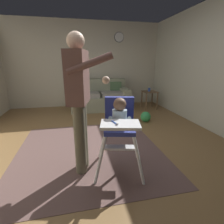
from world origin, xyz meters
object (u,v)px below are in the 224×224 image
(side_table, at_px, (150,96))
(sippy_cup, at_px, (149,90))
(high_chair, at_px, (119,121))
(toy_ball, at_px, (146,117))
(adult_standing, at_px, (79,99))
(wall_clock, at_px, (119,37))
(couch, at_px, (100,98))

(side_table, height_order, sippy_cup, sippy_cup)
(high_chair, relative_size, toy_ball, 4.01)
(high_chair, height_order, adult_standing, adult_standing)
(sippy_cup, distance_m, wall_clock, 1.84)
(couch, bearing_deg, adult_standing, -12.31)
(adult_standing, xyz_separation_m, sippy_cup, (2.06, 2.60, -0.37))
(high_chair, height_order, sippy_cup, high_chair)
(toy_ball, relative_size, wall_clock, 0.82)
(wall_clock, bearing_deg, toy_ball, -84.33)
(couch, bearing_deg, wall_clock, 124.32)
(high_chair, xyz_separation_m, wall_clock, (0.88, 3.50, 1.40))
(side_table, relative_size, sippy_cup, 5.20)
(couch, relative_size, adult_standing, 1.01)
(adult_standing, distance_m, side_table, 3.38)
(side_table, bearing_deg, couch, 167.86)
(sippy_cup, bearing_deg, adult_standing, -128.36)
(couch, distance_m, side_table, 1.48)
(couch, xyz_separation_m, wall_clock, (0.70, 0.48, 1.73))
(sippy_cup, bearing_deg, toy_ball, -116.75)
(adult_standing, bearing_deg, side_table, 65.00)
(side_table, bearing_deg, adult_standing, -128.68)
(side_table, xyz_separation_m, sippy_cup, (-0.02, 0.00, 0.19))
(high_chair, relative_size, side_table, 1.85)
(sippy_cup, bearing_deg, side_table, -0.00)
(toy_ball, bearing_deg, sippy_cup, 63.25)
(adult_standing, height_order, side_table, adult_standing)
(couch, distance_m, sippy_cup, 1.48)
(side_table, bearing_deg, sippy_cup, 180.00)
(couch, distance_m, high_chair, 3.05)
(side_table, height_order, wall_clock, wall_clock)
(high_chair, bearing_deg, wall_clock, 179.03)
(side_table, bearing_deg, toy_ball, -117.74)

